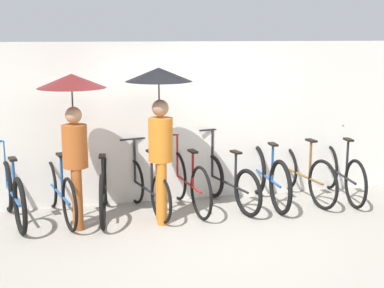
{
  "coord_description": "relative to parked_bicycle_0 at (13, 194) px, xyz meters",
  "views": [
    {
      "loc": [
        -1.63,
        -5.9,
        2.49
      ],
      "look_at": [
        0.0,
        1.09,
        1.0
      ],
      "focal_mm": 50.0,
      "sensor_mm": 36.0,
      "label": 1
    }
  ],
  "objects": [
    {
      "name": "pedestrian_leading",
      "position": [
        0.83,
        -0.33,
        1.13
      ],
      "size": [
        0.88,
        0.88,
        1.99
      ],
      "rotation": [
        0.0,
        0.0,
        0.03
      ],
      "color": "#9E4C1E",
      "rests_on": "ground"
    },
    {
      "name": "parked_bicycle_5",
      "position": [
        3.01,
        -0.01,
        -0.03
      ],
      "size": [
        0.57,
        1.64,
        1.08
      ],
      "rotation": [
        0.0,
        0.0,
        1.82
      ],
      "color": "black",
      "rests_on": "ground"
    },
    {
      "name": "parked_bicycle_0",
      "position": [
        0.0,
        0.0,
        0.0
      ],
      "size": [
        0.59,
        1.72,
        1.04
      ],
      "rotation": [
        0.0,
        0.0,
        1.82
      ],
      "color": "black",
      "rests_on": "ground"
    },
    {
      "name": "ground_plane",
      "position": [
        2.41,
        -1.3,
        -0.38
      ],
      "size": [
        30.0,
        30.0,
        0.0
      ],
      "primitive_type": "plane",
      "color": "gray"
    },
    {
      "name": "parked_bicycle_2",
      "position": [
        1.21,
        -0.01,
        -0.0
      ],
      "size": [
        0.44,
        1.8,
        1.11
      ],
      "rotation": [
        0.0,
        0.0,
        1.46
      ],
      "color": "black",
      "rests_on": "ground"
    },
    {
      "name": "parked_bicycle_7",
      "position": [
        4.21,
        0.08,
        0.0
      ],
      "size": [
        0.44,
        1.78,
        1.1
      ],
      "rotation": [
        0.0,
        0.0,
        1.7
      ],
      "color": "black",
      "rests_on": "ground"
    },
    {
      "name": "pedestrian_center",
      "position": [
        1.93,
        -0.38,
        1.17
      ],
      "size": [
        0.88,
        0.88,
        2.06
      ],
      "rotation": [
        0.0,
        0.0,
        -0.07
      ],
      "color": "#C66B1E",
      "rests_on": "ground"
    },
    {
      "name": "parked_bicycle_8",
      "position": [
        4.81,
        0.0,
        -0.0
      ],
      "size": [
        0.44,
        1.73,
        1.05
      ],
      "rotation": [
        0.0,
        0.0,
        1.48
      ],
      "color": "black",
      "rests_on": "ground"
    },
    {
      "name": "parked_bicycle_3",
      "position": [
        1.8,
        -0.02,
        -0.03
      ],
      "size": [
        0.54,
        1.59,
        0.99
      ],
      "rotation": [
        0.0,
        0.0,
        1.81
      ],
      "color": "black",
      "rests_on": "ground"
    },
    {
      "name": "parked_bicycle_4",
      "position": [
        2.41,
        0.01,
        0.01
      ],
      "size": [
        0.44,
        1.7,
        1.02
      ],
      "rotation": [
        0.0,
        0.0,
        1.71
      ],
      "color": "black",
      "rests_on": "ground"
    },
    {
      "name": "parked_bicycle_6",
      "position": [
        3.61,
        -0.0,
        0.02
      ],
      "size": [
        0.44,
        1.78,
        0.97
      ],
      "rotation": [
        0.0,
        0.0,
        1.56
      ],
      "color": "black",
      "rests_on": "ground"
    },
    {
      "name": "parked_bicycle_1",
      "position": [
        0.6,
        0.02,
        -0.01
      ],
      "size": [
        0.58,
        1.75,
        0.99
      ],
      "rotation": [
        0.0,
        0.0,
        1.81
      ],
      "color": "black",
      "rests_on": "ground"
    },
    {
      "name": "back_wall",
      "position": [
        2.41,
        0.53,
        0.8
      ],
      "size": [
        12.81,
        0.12,
        2.37
      ],
      "color": "silver",
      "rests_on": "ground"
    }
  ]
}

